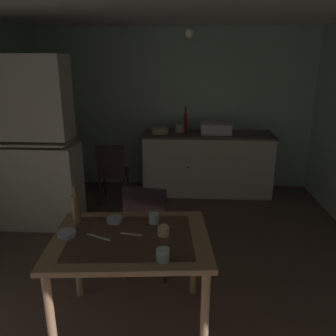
{
  "coord_description": "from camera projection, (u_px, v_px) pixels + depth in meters",
  "views": [
    {
      "loc": [
        0.24,
        -3.15,
        1.9
      ],
      "look_at": [
        0.04,
        -0.02,
        0.93
      ],
      "focal_mm": 35.9,
      "sensor_mm": 36.0,
      "label": 1
    }
  ],
  "objects": [
    {
      "name": "ground_plane",
      "position": [
        164.0,
        251.0,
        3.58
      ],
      "size": [
        5.24,
        5.24,
        0.0
      ],
      "primitive_type": "plane",
      "color": "brown"
    },
    {
      "name": "wall_back",
      "position": [
        174.0,
        110.0,
        5.26
      ],
      "size": [
        4.34,
        0.1,
        2.43
      ],
      "primitive_type": "cube",
      "color": "#B1CEB5",
      "rests_on": "ground"
    },
    {
      "name": "hutch_cabinet",
      "position": [
        32.0,
        151.0,
        3.9
      ],
      "size": [
        1.04,
        0.46,
        2.0
      ],
      "color": "beige",
      "rests_on": "ground"
    },
    {
      "name": "counter_cabinet",
      "position": [
        207.0,
        163.0,
        5.1
      ],
      "size": [
        1.92,
        0.64,
        0.92
      ],
      "color": "beige",
      "rests_on": "ground"
    },
    {
      "name": "sink_basin",
      "position": [
        216.0,
        128.0,
        4.93
      ],
      "size": [
        0.44,
        0.34,
        0.15
      ],
      "color": "white",
      "rests_on": "counter_cabinet"
    },
    {
      "name": "hand_pump",
      "position": [
        185.0,
        121.0,
        4.97
      ],
      "size": [
        0.05,
        0.27,
        0.39
      ],
      "color": "#B21E19",
      "rests_on": "counter_cabinet"
    },
    {
      "name": "mixing_bowl_counter",
      "position": [
        160.0,
        131.0,
        4.94
      ],
      "size": [
        0.24,
        0.24,
        0.08
      ],
      "primitive_type": "cylinder",
      "color": "beige",
      "rests_on": "counter_cabinet"
    },
    {
      "name": "stoneware_crock",
      "position": [
        180.0,
        128.0,
        5.02
      ],
      "size": [
        0.14,
        0.14,
        0.12
      ],
      "primitive_type": "cylinder",
      "color": "beige",
      "rests_on": "counter_cabinet"
    },
    {
      "name": "dining_table",
      "position": [
        131.0,
        249.0,
        2.38
      ],
      "size": [
        1.16,
        0.92,
        0.74
      ],
      "color": "#95724D",
      "rests_on": "ground"
    },
    {
      "name": "chair_far_side",
      "position": [
        148.0,
        227.0,
        3.04
      ],
      "size": [
        0.45,
        0.45,
        0.91
      ],
      "color": "#31261F",
      "rests_on": "ground"
    },
    {
      "name": "chair_by_counter",
      "position": [
        113.0,
        172.0,
        4.66
      ],
      "size": [
        0.42,
        0.42,
        0.88
      ],
      "color": "#362925",
      "rests_on": "ground"
    },
    {
      "name": "serving_bowl_wide",
      "position": [
        67.0,
        234.0,
        2.36
      ],
      "size": [
        0.13,
        0.13,
        0.03
      ],
      "primitive_type": "cylinder",
      "color": "#9EB2C6",
      "rests_on": "dining_table"
    },
    {
      "name": "soup_bowl_small",
      "position": [
        115.0,
        220.0,
        2.57
      ],
      "size": [
        0.12,
        0.12,
        0.03
      ],
      "primitive_type": "cylinder",
      "color": "#9EB2C6",
      "rests_on": "dining_table"
    },
    {
      "name": "teacup_cream",
      "position": [
        163.0,
        255.0,
        2.05
      ],
      "size": [
        0.08,
        0.08,
        0.08
      ],
      "primitive_type": "cylinder",
      "color": "#ADD1C1",
      "rests_on": "dining_table"
    },
    {
      "name": "teacup_mint",
      "position": [
        154.0,
        218.0,
        2.54
      ],
      "size": [
        0.08,
        0.08,
        0.08
      ],
      "primitive_type": "cylinder",
      "color": "#ADD1C1",
      "rests_on": "dining_table"
    },
    {
      "name": "mug_dark",
      "position": [
        164.0,
        231.0,
        2.36
      ],
      "size": [
        0.08,
        0.08,
        0.07
      ],
      "primitive_type": "cylinder",
      "color": "beige",
      "rests_on": "dining_table"
    },
    {
      "name": "glass_bottle",
      "position": [
        76.0,
        207.0,
        2.55
      ],
      "size": [
        0.07,
        0.07,
        0.28
      ],
      "color": "olive",
      "rests_on": "dining_table"
    },
    {
      "name": "table_knife",
      "position": [
        99.0,
        237.0,
        2.34
      ],
      "size": [
        0.19,
        0.1,
        0.0
      ],
      "primitive_type": "cube",
      "rotation": [
        0.0,
        0.0,
        2.71
      ],
      "color": "silver",
      "rests_on": "dining_table"
    },
    {
      "name": "teaspoon_near_bowl",
      "position": [
        131.0,
        234.0,
        2.38
      ],
      "size": [
        0.16,
        0.05,
        0.0
      ],
      "primitive_type": "cube",
      "rotation": [
        0.0,
        0.0,
        2.97
      ],
      "color": "beige",
      "rests_on": "dining_table"
    },
    {
      "name": "pendant_bulb",
      "position": [
        189.0,
        33.0,
        3.09
      ],
      "size": [
        0.08,
        0.08,
        0.08
      ],
      "primitive_type": "sphere",
      "color": "#F9EFCC"
    }
  ]
}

